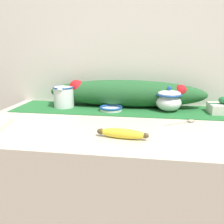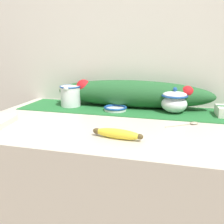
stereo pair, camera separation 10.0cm
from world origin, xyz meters
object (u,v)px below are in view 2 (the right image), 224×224
sugar_bowl (174,101)px  small_dish (115,108)px  cream_pitcher (71,95)px  spoon (192,123)px  banana (117,134)px

sugar_bowl → small_dish: size_ratio=1.08×
cream_pitcher → sugar_bowl: size_ratio=1.03×
cream_pitcher → spoon: cream_pitcher is taller
cream_pitcher → banana: 0.54m
small_dish → banana: banana is taller
spoon → sugar_bowl: bearing=81.3°
cream_pitcher → spoon: (0.60, -0.17, -0.06)m
banana → small_dish: bearing=105.0°
banana → cream_pitcher: bearing=130.9°
small_dish → banana: bearing=-75.0°
cream_pitcher → small_dish: 0.26m
cream_pitcher → banana: cream_pitcher is taller
small_dish → spoon: size_ratio=0.84×
spoon → small_dish: bearing=126.4°
sugar_bowl → banana: size_ratio=0.67×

